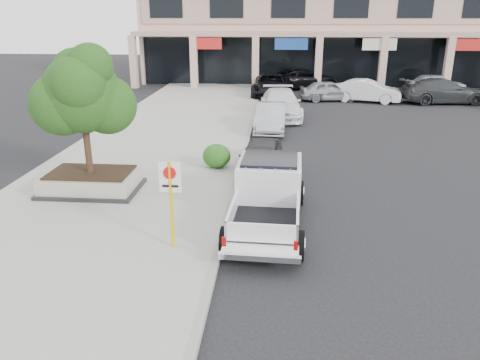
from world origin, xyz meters
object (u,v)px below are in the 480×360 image
planter (91,181)px  curb_car_d (271,85)px  lot_car_d (305,79)px  no_parking_sign (171,193)px  curb_car_c (281,104)px  lot_car_a (329,91)px  lot_car_b (367,91)px  planter_tree (88,94)px  lot_car_c (444,91)px  curb_car_a (261,158)px  pickup_truck (267,198)px  lot_car_e (436,84)px  curb_car_b (271,117)px

planter → curb_car_d: curb_car_d is taller
planter → lot_car_d: 26.06m
no_parking_sign → curb_car_c: bearing=80.8°
curb_car_c → lot_car_a: 6.79m
planter → lot_car_a: size_ratio=0.77×
lot_car_b → curb_car_c: bearing=148.9°
planter → curb_car_c: (6.41, 13.25, 0.33)m
planter_tree → curb_car_c: (6.27, 13.10, -2.61)m
lot_car_c → curb_car_a: bearing=138.4°
planter_tree → curb_car_d: 21.49m
curb_car_a → lot_car_c: bearing=56.6°
lot_car_a → lot_car_d: (-1.48, 5.57, 0.09)m
planter → planter_tree: planter_tree is taller
planter → curb_car_d: (5.72, 20.74, 0.34)m
curb_car_d → lot_car_a: 4.44m
no_parking_sign → curb_car_a: bearing=72.2°
planter → lot_car_d: (8.36, 24.68, 0.33)m
lot_car_c → lot_car_d: (-9.19, 5.91, -0.02)m
pickup_truck → lot_car_d: pickup_truck is taller
planter_tree → curb_car_a: (5.54, 2.37, -2.73)m
planter → planter_tree: (0.13, 0.15, 2.94)m
lot_car_b → lot_car_d: (-4.03, 5.81, 0.04)m
planter_tree → curb_car_c: size_ratio=0.72×
planter_tree → lot_car_e: (18.19, 22.79, -2.66)m
pickup_truck → lot_car_a: pickup_truck is taller
curb_car_b → pickup_truck: bearing=-87.6°
no_parking_sign → curb_car_d: bearing=85.2°
planter_tree → curb_car_a: bearing=23.2°
curb_car_d → curb_car_a: bearing=-88.2°
curb_car_b → lot_car_a: (3.95, 9.41, -0.01)m
curb_car_b → lot_car_d: bearing=82.5°
lot_car_a → lot_car_e: (8.48, 3.83, 0.05)m
curb_car_b → curb_car_c: curb_car_c is taller
planter → pickup_truck: 6.37m
no_parking_sign → curb_car_a: size_ratio=0.58×
curb_car_a → curb_car_b: 7.18m
pickup_truck → lot_car_a: (3.83, 21.17, -0.18)m
no_parking_sign → lot_car_a: 23.75m
curb_car_b → no_parking_sign: bearing=-97.6°
planter_tree → pickup_truck: bearing=-20.7°
curb_car_a → curb_car_d: curb_car_d is taller
curb_car_b → lot_car_e: 18.16m
no_parking_sign → lot_car_b: bearing=68.9°
curb_car_d → curb_car_b: bearing=-87.2°
curb_car_a → lot_car_e: (12.65, 20.42, 0.08)m
curb_car_b → lot_car_e: lot_car_e is taller
curb_car_a → lot_car_b: 17.67m
pickup_truck → curb_car_b: (-0.12, 11.76, -0.17)m
no_parking_sign → curb_car_a: no_parking_sign is taller
curb_car_b → curb_car_c: size_ratio=0.79×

